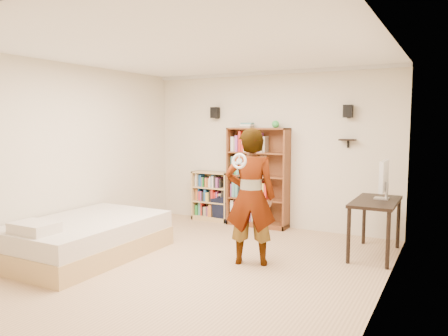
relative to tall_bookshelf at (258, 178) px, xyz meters
The scene contains 14 objects.
ground 2.50m from the tall_bookshelf, 86.10° to the right, with size 4.50×5.00×0.01m, color tan.
room_shell 2.51m from the tall_bookshelf, 86.10° to the right, with size 4.52×5.02×2.71m.
crown_molding 2.96m from the tall_bookshelf, 86.10° to the right, with size 4.50×5.00×0.06m.
speaker_left 1.44m from the tall_bookshelf, behind, with size 0.14×0.12×0.20m, color black.
speaker_right 1.89m from the tall_bookshelf, ahead, with size 0.14×0.12×0.20m, color black.
wall_shelf 1.66m from the tall_bookshelf, ahead, with size 0.25×0.16×0.03m, color black.
tall_bookshelf is the anchor object (origin of this frame).
low_bookshelf 1.03m from the tall_bookshelf, behind, with size 0.73×0.27×0.91m, color tan, non-canonical shape.
computer_desk 2.30m from the tall_bookshelf, 20.71° to the right, with size 0.56×1.13×0.77m, color black, non-canonical shape.
imac 2.26m from the tall_bookshelf, 16.88° to the right, with size 0.11×0.53×0.53m, color silver, non-canonical shape.
daybed 3.08m from the tall_bookshelf, 116.93° to the right, with size 1.40×2.15×0.63m, color silver, non-canonical shape.
person 2.07m from the tall_bookshelf, 68.81° to the right, with size 0.64×0.42×1.76m, color black.
wii_wheel 2.43m from the tall_bookshelf, 71.67° to the right, with size 0.19×0.19×0.03m, color silver.
navy_bag 0.94m from the tall_bookshelf, behind, with size 0.35×0.23×0.48m, color black, non-canonical shape.
Camera 1 is at (2.89, -4.60, 1.83)m, focal length 35.00 mm.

